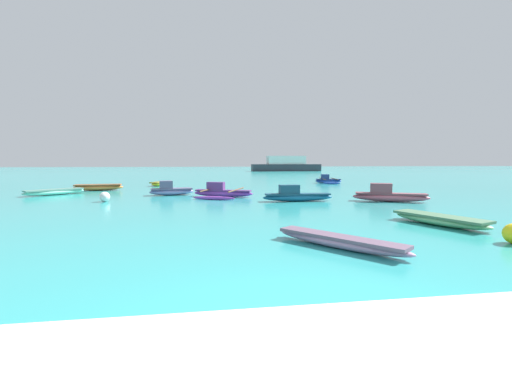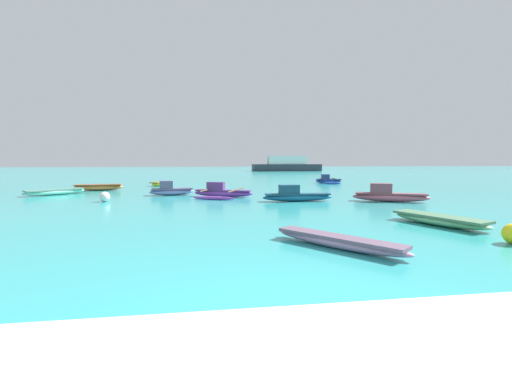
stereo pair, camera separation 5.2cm
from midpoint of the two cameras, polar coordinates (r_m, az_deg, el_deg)
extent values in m
plane|color=teal|center=(4.09, 12.04, -25.06)|extent=(240.00, 240.00, 0.00)
ellipsoid|color=#CE5F73|center=(18.60, 21.56, -0.83)|extent=(3.62, 2.15, 0.44)
cube|color=brown|center=(18.58, 21.58, -0.28)|extent=(3.34, 2.00, 0.08)
cube|color=brown|center=(18.52, 20.19, 0.62)|extent=(1.17, 0.93, 0.48)
ellipsoid|color=#71BF83|center=(12.49, 28.32, -4.16)|extent=(1.90, 3.28, 0.32)
cube|color=#4B7655|center=(12.47, 28.34, -3.62)|extent=(1.78, 3.03, 0.08)
ellipsoid|color=#8D83C4|center=(21.22, -13.78, 0.05)|extent=(2.71, 1.27, 0.42)
cube|color=slate|center=(21.20, -13.79, 0.50)|extent=(2.50, 1.20, 0.08)
cube|color=slate|center=(21.16, -14.68, 1.20)|extent=(0.84, 0.81, 0.46)
ellipsoid|color=gold|center=(29.59, -15.65, 1.35)|extent=(1.56, 2.47, 0.34)
cube|color=olive|center=(29.58, -15.66, 1.59)|extent=(1.46, 2.28, 0.08)
ellipsoid|color=#A87DA5|center=(8.41, 13.66, -8.07)|extent=(2.56, 3.12, 0.29)
cube|color=#695167|center=(8.39, 13.68, -7.38)|extent=(2.38, 2.88, 0.08)
ellipsoid|color=#2548AA|center=(32.48, 12.05, 1.80)|extent=(2.50, 1.17, 0.39)
cube|color=navy|center=(32.47, 12.06, 2.07)|extent=(2.31, 1.11, 0.08)
cube|color=navy|center=(32.40, 11.54, 2.53)|extent=(0.77, 0.77, 0.43)
cylinder|color=brown|center=(32.58, 12.99, 2.17)|extent=(0.57, 3.07, 0.07)
cylinder|color=brown|center=(32.37, 11.12, 2.19)|extent=(0.57, 3.07, 0.07)
ellipsoid|color=#2548AA|center=(34.01, 11.55, 1.79)|extent=(1.60, 0.46, 0.20)
ellipsoid|color=#2548AA|center=(30.97, 12.60, 1.45)|extent=(1.60, 0.46, 0.20)
ellipsoid|color=#196490|center=(17.61, 7.05, -0.89)|extent=(3.64, 0.68, 0.40)
cube|color=navy|center=(17.59, 7.06, -0.37)|extent=(3.35, 0.65, 0.08)
cube|color=navy|center=(17.47, 5.62, 0.47)|extent=(1.03, 0.53, 0.44)
ellipsoid|color=#89E1C7|center=(24.09, -30.45, 0.00)|extent=(3.05, 2.89, 0.35)
cube|color=slate|center=(24.08, -30.46, 0.33)|extent=(2.82, 2.68, 0.08)
ellipsoid|color=purple|center=(19.69, -5.42, -0.23)|extent=(3.46, 1.75, 0.40)
cube|color=#5D2F71|center=(19.68, -5.43, 0.24)|extent=(3.19, 1.63, 0.08)
cube|color=#5D2F71|center=(19.80, -6.64, 1.02)|extent=(1.07, 0.76, 0.44)
cylinder|color=brown|center=(19.44, -3.22, 0.37)|extent=(1.20, 2.95, 0.07)
cylinder|color=brown|center=(19.93, -7.58, 0.45)|extent=(1.20, 2.95, 0.07)
ellipsoid|color=purple|center=(21.19, -4.09, -0.11)|extent=(2.24, 1.03, 0.20)
ellipsoid|color=purple|center=(18.23, -6.96, -1.00)|extent=(2.24, 1.03, 0.20)
ellipsoid|color=orange|center=(26.24, -24.72, 0.70)|extent=(3.34, 1.24, 0.43)
cube|color=brown|center=(26.23, -24.73, 1.09)|extent=(3.08, 1.17, 0.08)
sphere|color=white|center=(18.85, -23.83, -0.73)|extent=(0.51, 0.51, 0.51)
cube|color=#2D333D|center=(70.03, 5.14, 4.06)|extent=(13.95, 3.07, 1.39)
cube|color=white|center=(70.02, 5.15, 5.32)|extent=(7.67, 2.61, 1.67)
camera|label=1|loc=(0.03, -89.93, 0.01)|focal=24.00mm
camera|label=2|loc=(0.03, 90.07, -0.01)|focal=24.00mm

